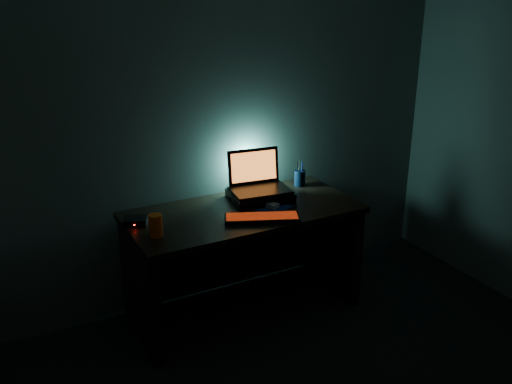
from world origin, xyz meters
TOP-DOWN VIEW (x-y plane):
  - room at (0.00, 0.00)m, footprint 3.50×4.00m
  - desk at (0.00, 1.67)m, footprint 1.50×0.70m
  - riser at (0.18, 1.72)m, footprint 0.44×0.35m
  - laptop at (0.19, 1.77)m, footprint 0.41×0.33m
  - keyboard at (0.03, 1.42)m, footprint 0.48×0.32m
  - mousepad at (0.18, 1.57)m, footprint 0.27×0.26m
  - mouse at (0.18, 1.57)m, footprint 0.09×0.11m
  - pen_cup at (0.56, 1.83)m, footprint 0.08×0.08m
  - juice_glass at (-0.62, 1.50)m, footprint 0.08×0.08m
  - router at (-0.68, 1.71)m, footprint 0.17×0.16m

SIDE VIEW (x-z plane):
  - desk at x=0.00m, z-range 0.12..0.87m
  - mousepad at x=0.18m, z-range 0.75..0.75m
  - keyboard at x=0.03m, z-range 0.75..0.78m
  - mouse at x=0.18m, z-range 0.75..0.78m
  - router at x=-0.68m, z-range 0.75..0.80m
  - riser at x=0.18m, z-range 0.75..0.81m
  - pen_cup at x=0.56m, z-range 0.75..0.86m
  - juice_glass at x=-0.62m, z-range 0.75..0.88m
  - laptop at x=0.19m, z-range 0.74..1.00m
  - room at x=0.00m, z-range 0.00..2.50m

